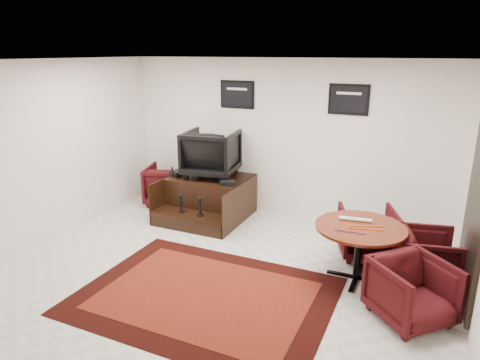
# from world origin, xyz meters

# --- Properties ---
(ground) EXTENTS (6.00, 6.00, 0.00)m
(ground) POSITION_xyz_m (0.00, 0.00, 0.00)
(ground) COLOR silver
(ground) RESTS_ON ground
(room_shell) EXTENTS (6.02, 5.02, 2.81)m
(room_shell) POSITION_xyz_m (0.41, 0.12, 1.79)
(room_shell) COLOR white
(room_shell) RESTS_ON ground
(area_rug) EXTENTS (3.05, 2.29, 0.01)m
(area_rug) POSITION_xyz_m (0.09, -0.60, 0.01)
(area_rug) COLOR black
(area_rug) RESTS_ON ground
(shine_podium) EXTENTS (1.41, 1.45, 0.73)m
(shine_podium) POSITION_xyz_m (-1.16, 1.78, 0.33)
(shine_podium) COLOR black
(shine_podium) RESTS_ON ground
(shine_chair) EXTENTS (1.01, 0.97, 0.93)m
(shine_chair) POSITION_xyz_m (-1.16, 1.93, 1.19)
(shine_chair) COLOR black
(shine_chair) RESTS_ON shine_podium
(shoes_pair) EXTENTS (0.29, 0.32, 0.10)m
(shoes_pair) POSITION_xyz_m (-1.72, 1.69, 0.77)
(shoes_pair) COLOR black
(shoes_pair) RESTS_ON shine_podium
(polish_kit) EXTENTS (0.27, 0.22, 0.08)m
(polish_kit) POSITION_xyz_m (-0.66, 1.55, 0.77)
(polish_kit) COLOR black
(polish_kit) RESTS_ON shine_podium
(umbrella_black) EXTENTS (0.34, 0.13, 0.91)m
(umbrella_black) POSITION_xyz_m (-1.97, 1.67, 0.46)
(umbrella_black) COLOR black
(umbrella_black) RESTS_ON ground
(umbrella_hooked) EXTENTS (0.30, 0.11, 0.80)m
(umbrella_hooked) POSITION_xyz_m (-1.96, 1.72, 0.40)
(umbrella_hooked) COLOR black
(umbrella_hooked) RESTS_ON ground
(armchair_side) EXTENTS (1.01, 0.98, 0.85)m
(armchair_side) POSITION_xyz_m (-2.20, 2.07, 0.42)
(armchair_side) COLOR black
(armchair_side) RESTS_ON ground
(meeting_table) EXTENTS (1.15, 1.15, 0.75)m
(meeting_table) POSITION_xyz_m (1.71, 0.60, 0.66)
(meeting_table) COLOR #421209
(meeting_table) RESTS_ON ground
(table_chair_back) EXTENTS (0.97, 0.94, 0.79)m
(table_chair_back) POSITION_xyz_m (1.71, 1.38, 0.40)
(table_chair_back) COLOR black
(table_chair_back) RESTS_ON ground
(table_chair_window) EXTENTS (0.84, 0.87, 0.77)m
(table_chair_window) POSITION_xyz_m (2.54, 0.90, 0.38)
(table_chair_window) COLOR black
(table_chair_window) RESTS_ON ground
(table_chair_corner) EXTENTS (1.05, 1.05, 0.79)m
(table_chair_corner) POSITION_xyz_m (2.41, -0.07, 0.39)
(table_chair_corner) COLOR black
(table_chair_corner) RESTS_ON ground
(paper_roll) EXTENTS (0.42, 0.10, 0.05)m
(paper_roll) POSITION_xyz_m (1.62, 0.75, 0.78)
(paper_roll) COLOR silver
(paper_roll) RESTS_ON meeting_table
(table_clutter) EXTENTS (0.56, 0.39, 0.01)m
(table_clutter) POSITION_xyz_m (1.75, 0.51, 0.76)
(table_clutter) COLOR #F4510D
(table_clutter) RESTS_ON meeting_table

